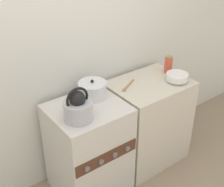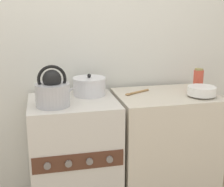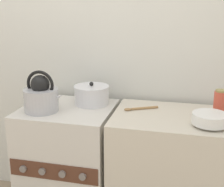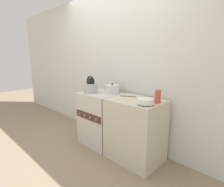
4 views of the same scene
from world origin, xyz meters
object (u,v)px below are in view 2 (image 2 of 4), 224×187
stove (75,157)px  cooking_pot (89,86)px  enamel_bowl (202,91)px  storage_jar (198,80)px  kettle (53,91)px

stove → cooking_pot: (0.14, 0.12, 0.49)m
stove → enamel_bowl: bearing=-7.3°
enamel_bowl → storage_jar: (0.06, 0.18, 0.04)m
kettle → cooking_pot: bearing=38.8°
storage_jar → kettle: bearing=-171.9°
cooking_pot → storage_jar: storage_jar is taller
stove → enamel_bowl: (0.91, -0.12, 0.47)m
enamel_bowl → storage_jar: size_ratio=1.18×
stove → kettle: kettle is taller
cooking_pot → enamel_bowl: bearing=-17.1°
stove → storage_jar: storage_jar is taller
stove → kettle: (-0.13, -0.10, 0.53)m
enamel_bowl → storage_jar: storage_jar is taller
stove → storage_jar: 1.10m
stove → storage_jar: bearing=3.6°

